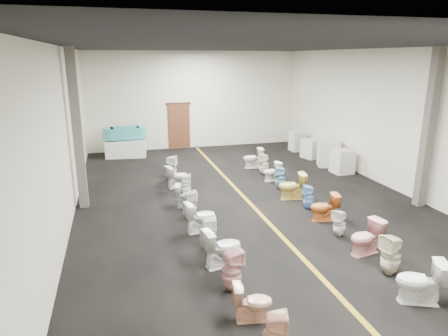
{
  "coord_description": "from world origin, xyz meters",
  "views": [
    {
      "loc": [
        -3.73,
        -10.64,
        4.22
      ],
      "look_at": [
        -0.52,
        1.0,
        0.85
      ],
      "focal_mm": 32.0,
      "sensor_mm": 36.0,
      "label": 1
    }
  ],
  "objects": [
    {
      "name": "toilet_left_3",
      "position": [
        -1.83,
        -4.31,
        0.41
      ],
      "size": [
        0.46,
        0.45,
        0.82
      ],
      "primitive_type": "imported",
      "rotation": [
        0.0,
        0.0,
        1.81
      ],
      "color": "#D69B99",
      "rests_on": "floor"
    },
    {
      "name": "toilet_left_11",
      "position": [
        -1.91,
        3.01,
        0.43
      ],
      "size": [
        0.52,
        0.51,
        0.86
      ],
      "primitive_type": "imported",
      "rotation": [
        0.0,
        0.0,
        1.16
      ],
      "color": "white",
      "rests_on": "floor"
    },
    {
      "name": "toilet_left_9",
      "position": [
        -1.72,
        1.14,
        0.35
      ],
      "size": [
        0.37,
        0.37,
        0.7
      ],
      "primitive_type": "imported",
      "rotation": [
        0.0,
        0.0,
        1.39
      ],
      "color": "white",
      "rests_on": "floor"
    },
    {
      "name": "toilet_left_5",
      "position": [
        -1.86,
        -2.54,
        0.38
      ],
      "size": [
        0.4,
        0.39,
        0.75
      ],
      "primitive_type": "imported",
      "rotation": [
        0.0,
        0.0,
        1.41
      ],
      "color": "white",
      "rests_on": "floor"
    },
    {
      "name": "door_frame",
      "position": [
        -0.8,
        7.95,
        2.12
      ],
      "size": [
        1.15,
        0.08,
        0.1
      ],
      "primitive_type": "cube",
      "color": "#331C11",
      "rests_on": "back_door"
    },
    {
      "name": "toilet_left_10",
      "position": [
        -1.86,
        2.05,
        0.38
      ],
      "size": [
        0.84,
        0.63,
        0.76
      ],
      "primitive_type": "imported",
      "rotation": [
        0.0,
        0.0,
        1.88
      ],
      "color": "silver",
      "rests_on": "floor"
    },
    {
      "name": "toilet_right_5",
      "position": [
        1.47,
        -1.8,
        0.38
      ],
      "size": [
        0.8,
        0.54,
        0.75
      ],
      "primitive_type": "imported",
      "rotation": [
        0.0,
        0.0,
        -1.74
      ],
      "color": "orange",
      "rests_on": "floor"
    },
    {
      "name": "appliance_crate_a",
      "position": [
        4.4,
        2.12,
        0.44
      ],
      "size": [
        0.73,
        0.73,
        0.88
      ],
      "primitive_type": "cube",
      "rotation": [
        0.0,
        0.0,
        0.07
      ],
      "color": "beige",
      "rests_on": "floor"
    },
    {
      "name": "toilet_right_3",
      "position": [
        1.42,
        -3.73,
        0.39
      ],
      "size": [
        0.84,
        0.58,
        0.79
      ],
      "primitive_type": "imported",
      "rotation": [
        0.0,
        0.0,
        -1.38
      ],
      "color": "#F1A4A4",
      "rests_on": "floor"
    },
    {
      "name": "back_door",
      "position": [
        -0.8,
        7.94,
        1.05
      ],
      "size": [
        1.0,
        0.1,
        2.1
      ],
      "primitive_type": "cube",
      "color": "#562D19",
      "rests_on": "floor"
    },
    {
      "name": "toilet_left_1",
      "position": [
        -1.75,
        -6.17,
        0.38
      ],
      "size": [
        0.44,
        0.43,
        0.77
      ],
      "primitive_type": "imported",
      "rotation": [
        0.0,
        0.0,
        1.27
      ],
      "color": "#E4A48A",
      "rests_on": "floor"
    },
    {
      "name": "toilet_right_8",
      "position": [
        1.4,
        0.94,
        0.39
      ],
      "size": [
        0.45,
        0.44,
        0.78
      ],
      "primitive_type": "imported",
      "rotation": [
        0.0,
        0.0,
        -1.87
      ],
      "color": "#70AFCB",
      "rests_on": "floor"
    },
    {
      "name": "column_left",
      "position": [
        -4.75,
        1.0,
        2.25
      ],
      "size": [
        0.25,
        0.25,
        4.5
      ],
      "primitive_type": "cube",
      "color": "#59544C",
      "rests_on": "floor"
    },
    {
      "name": "toilet_left_6",
      "position": [
        -1.85,
        -1.6,
        0.4
      ],
      "size": [
        0.83,
        0.54,
        0.79
      ],
      "primitive_type": "imported",
      "rotation": [
        0.0,
        0.0,
        1.71
      ],
      "color": "white",
      "rests_on": "floor"
    },
    {
      "name": "column_right",
      "position": [
        4.75,
        -1.5,
        2.25
      ],
      "size": [
        0.25,
        0.25,
        4.5
      ],
      "primitive_type": "cube",
      "color": "#59544C",
      "rests_on": "floor"
    },
    {
      "name": "toilet_right_9",
      "position": [
        1.48,
        1.89,
        0.33
      ],
      "size": [
        0.71,
        0.48,
        0.66
      ],
      "primitive_type": "imported",
      "rotation": [
        0.0,
        0.0,
        -1.39
      ],
      "color": "white",
      "rests_on": "floor"
    },
    {
      "name": "toilet_left_7",
      "position": [
        -1.92,
        -0.65,
        0.38
      ],
      "size": [
        0.36,
        0.35,
        0.76
      ],
      "primitive_type": "imported",
      "rotation": [
        0.0,
        0.0,
        1.59
      ],
      "color": "silver",
      "rests_on": "floor"
    },
    {
      "name": "appliance_crate_d",
      "position": [
        4.4,
        5.96,
        0.45
      ],
      "size": [
        0.67,
        0.67,
        0.91
      ],
      "primitive_type": "cube",
      "rotation": [
        0.0,
        0.0,
        0.05
      ],
      "color": "beige",
      "rests_on": "floor"
    },
    {
      "name": "wall_right",
      "position": [
        5.0,
        0.0,
        2.25
      ],
      "size": [
        0.0,
        16.0,
        16.0
      ],
      "primitive_type": "plane",
      "rotation": [
        1.57,
        0.0,
        -1.57
      ],
      "color": "beige",
      "rests_on": "ground"
    },
    {
      "name": "toilet_left_4",
      "position": [
        -1.77,
        -3.39,
        0.42
      ],
      "size": [
        0.89,
        0.6,
        0.84
      ],
      "primitive_type": "imported",
      "rotation": [
        0.0,
        0.0,
        1.74
      ],
      "color": "white",
      "rests_on": "floor"
    },
    {
      "name": "floor",
      "position": [
        0.0,
        0.0,
        0.0
      ],
      "size": [
        16.0,
        16.0,
        0.0
      ],
      "primitive_type": "plane",
      "color": "black",
      "rests_on": "ground"
    },
    {
      "name": "toilet_left_8",
      "position": [
        -1.88,
        0.14,
        0.34
      ],
      "size": [
        0.76,
        0.57,
        0.69
      ],
      "primitive_type": "imported",
      "rotation": [
        0.0,
        0.0,
        1.27
      ],
      "color": "silver",
      "rests_on": "floor"
    },
    {
      "name": "toilet_right_1",
      "position": [
        1.25,
        -5.57,
        0.41
      ],
      "size": [
        0.93,
        0.74,
        0.83
      ],
      "primitive_type": "imported",
      "rotation": [
        0.0,
        0.0,
        -1.98
      ],
      "color": "white",
      "rests_on": "floor"
    },
    {
      "name": "wall_back",
      "position": [
        0.0,
        8.0,
        2.25
      ],
      "size": [
        10.0,
        0.0,
        10.0
      ],
      "primitive_type": "plane",
      "rotation": [
        1.57,
        0.0,
        0.0
      ],
      "color": "beige",
      "rests_on": "ground"
    },
    {
      "name": "aisle_stripe",
      "position": [
        0.0,
        0.0,
        0.0
      ],
      "size": [
        0.12,
        15.6,
        0.01
      ],
      "primitive_type": "cube",
      "color": "#9C7716",
      "rests_on": "floor"
    },
    {
      "name": "appliance_crate_c",
      "position": [
        4.4,
        4.55,
        0.4
      ],
      "size": [
        0.89,
        0.89,
        0.8
      ],
      "primitive_type": "cube",
      "rotation": [
        0.0,
        0.0,
        0.31
      ],
      "color": "silver",
      "rests_on": "floor"
    },
    {
      "name": "ceiling",
      "position": [
        0.0,
        0.0,
        4.5
      ],
      "size": [
        16.0,
        16.0,
        0.0
      ],
      "primitive_type": "plane",
      "rotation": [
        3.14,
        0.0,
        0.0
      ],
      "color": "black",
      "rests_on": "ground"
    },
    {
      "name": "wall_left",
      "position": [
        -5.0,
        0.0,
        2.25
      ],
      "size": [
        0.0,
        16.0,
        16.0
      ],
      "primitive_type": "plane",
      "rotation": [
        1.57,
        0.0,
        1.57
      ],
      "color": "beige",
      "rests_on": "ground"
    },
    {
      "name": "toilet_right_4",
      "position": [
        1.35,
        -2.77,
        0.34
      ],
      "size": [
        0.39,
        0.39,
        0.68
      ],
      "primitive_type": "imported",
      "rotation": [
        0.0,
        0.0,
        -1.24
      ],
      "color": "silver",
      "rests_on": "floor"
    },
    {
      "name": "toilet_right_7",
      "position": [
        1.36,
        -0.02,
        0.41
      ],
      "size": [
        0.88,
        0.59,
        0.83
      ],
      "primitive_type": "imported",
      "rotation": [
        0.0,
        0.0,
        -1.74
      ],
      "color": "#E7C85A",
      "rests_on": "floor"
    },
    {
      "name": "toilet_right_10",
      "position": [
        1.49,
        2.7,
        0.4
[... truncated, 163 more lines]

